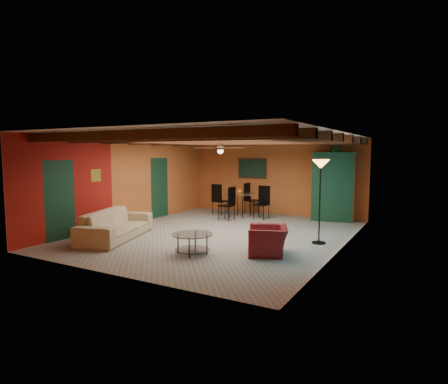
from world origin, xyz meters
The scene contains 11 objects.
room centered at (0.00, 0.11, 2.36)m, with size 6.52×8.01×2.71m.
sofa centered at (-2.11, -1.79, 0.37)m, with size 2.54×0.99×0.74m, color tan.
armchair centered at (1.94, -1.27, 0.31)m, with size 0.96×0.84×0.62m, color maroon.
coffee_table centered at (0.48, -2.10, 0.23)m, with size 0.91×0.91×0.47m, color silver, non-canonical shape.
dining_table centered at (-0.83, 2.82, 0.56)m, with size 2.17×2.17×1.13m, color silver, non-canonical shape.
armoire centered at (2.20, 3.70, 1.09)m, with size 1.25×0.61×2.19m, color brown.
floor_lamp centered at (2.65, 0.27, 1.04)m, with size 0.43×0.43×2.08m, color black, non-canonical shape.
ceiling_fan centered at (0.00, 0.00, 2.36)m, with size 1.50×1.50×0.44m, color #472614, non-canonical shape.
painting centered at (-0.90, 3.96, 1.65)m, with size 1.05×0.03×0.65m, color black.
potted_plant centered at (2.20, 3.70, 2.44)m, with size 0.46×0.40×0.51m, color #26661E.
vase centered at (-0.83, 2.82, 1.22)m, with size 0.17×0.17×0.18m, color orange.
Camera 1 is at (5.11, -8.95, 2.24)m, focal length 30.57 mm.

